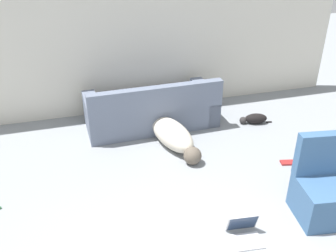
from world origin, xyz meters
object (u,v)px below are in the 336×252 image
at_px(side_chair, 325,191).
at_px(cat, 254,119).
at_px(dog, 174,136).
at_px(laptop_open, 244,231).
at_px(book_red, 289,163).
at_px(couch, 152,111).

bearing_deg(side_chair, cat, 90.58).
distance_m(dog, cat, 1.50).
bearing_deg(laptop_open, dog, 101.63).
distance_m(dog, book_red, 1.63).
xyz_separation_m(dog, side_chair, (1.16, -1.81, 0.13)).
bearing_deg(dog, book_red, 44.95).
xyz_separation_m(cat, side_chair, (-0.30, -2.14, 0.23)).
height_order(dog, laptop_open, dog).
bearing_deg(laptop_open, book_red, 47.42).
bearing_deg(side_chair, dog, 131.22).
bearing_deg(cat, book_red, 97.95).
height_order(couch, dog, couch).
distance_m(laptop_open, book_red, 1.59).
bearing_deg(book_red, dog, 148.19).
bearing_deg(book_red, cat, 85.90).
distance_m(cat, side_chair, 2.17).
relative_size(couch, book_red, 8.15).
height_order(book_red, side_chair, side_chair).
distance_m(laptop_open, side_chair, 1.01).
xyz_separation_m(laptop_open, book_red, (1.20, 1.05, -0.06)).
xyz_separation_m(cat, book_red, (-0.08, -1.18, -0.07)).
height_order(laptop_open, side_chair, side_chair).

